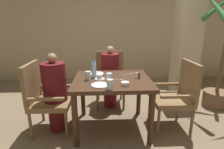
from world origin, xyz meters
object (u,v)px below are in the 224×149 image
object	(u,v)px
plate_main_right	(96,74)
bowl_small	(125,84)
chair_right_side	(177,93)
potted_palm	(222,67)
plate_main_left	(100,85)
teacup_with_saucer	(100,77)
glass_tall_mid	(109,78)
water_bottle	(94,70)
chair_far_side	(110,77)
glass_tall_far	(110,84)
diner_in_left_chair	(55,92)
diner_in_far_chair	(110,76)
glass_tall_near	(88,76)
chair_left_side	(45,96)

from	to	relation	value
plate_main_right	bowl_small	size ratio (longest dim) A/B	2.25
chair_right_side	potted_palm	size ratio (longest dim) A/B	0.46
potted_palm	bowl_small	xyz separation A→B (m)	(-1.83, -0.90, 0.02)
plate_main_left	plate_main_right	size ratio (longest dim) A/B	1.00
teacup_with_saucer	chair_right_side	bearing A→B (deg)	0.12
bowl_small	glass_tall_mid	bearing A→B (deg)	143.42
chair_right_side	potted_palm	bearing A→B (deg)	31.06
potted_palm	water_bottle	size ratio (longest dim) A/B	9.13
chair_far_side	glass_tall_far	world-z (taller)	chair_far_side
plate_main_right	diner_in_left_chair	bearing A→B (deg)	-155.42
diner_in_far_chair	potted_palm	world-z (taller)	potted_palm
chair_far_side	water_bottle	bearing A→B (deg)	-107.96
diner_in_far_chair	glass_tall_mid	bearing A→B (deg)	-92.91
water_bottle	bowl_small	bearing A→B (deg)	-42.72
chair_right_side	plate_main_left	world-z (taller)	chair_right_side
diner_in_left_chair	diner_in_far_chair	size ratio (longest dim) A/B	1.00
plate_main_right	glass_tall_near	size ratio (longest dim) A/B	1.90
bowl_small	plate_main_left	bearing A→B (deg)	176.76
chair_far_side	diner_in_far_chair	distance (m)	0.16
plate_main_left	teacup_with_saucer	bearing A→B (deg)	92.90
potted_palm	water_bottle	distance (m)	2.29
glass_tall_mid	bowl_small	bearing A→B (deg)	-36.58
plate_main_left	chair_left_side	bearing A→B (deg)	161.89
glass_tall_far	teacup_with_saucer	bearing A→B (deg)	107.67
diner_in_left_chair	diner_in_far_chair	world-z (taller)	same
diner_in_far_chair	potted_palm	distance (m)	1.99
chair_right_side	glass_tall_near	world-z (taller)	chair_right_side
potted_palm	teacup_with_saucer	world-z (taller)	potted_palm
bowl_small	glass_tall_mid	xyz separation A→B (m)	(-0.19, 0.14, 0.04)
water_bottle	plate_main_left	bearing A→B (deg)	-74.83
plate_main_left	teacup_with_saucer	distance (m)	0.26
diner_in_left_chair	potted_palm	bearing A→B (deg)	12.68
chair_far_side	glass_tall_mid	bearing A→B (deg)	-92.48
water_bottle	glass_tall_mid	world-z (taller)	water_bottle
diner_in_left_chair	plate_main_left	world-z (taller)	diner_in_left_chair
bowl_small	water_bottle	bearing A→B (deg)	137.28
chair_left_side	chair_right_side	bearing A→B (deg)	0.00
plate_main_right	water_bottle	distance (m)	0.19
chair_far_side	plate_main_right	distance (m)	0.70
diner_in_far_chair	potted_palm	bearing A→B (deg)	-2.77
bowl_small	glass_tall_mid	size ratio (longest dim) A/B	0.84
plate_main_left	glass_tall_mid	bearing A→B (deg)	47.43
plate_main_right	chair_far_side	bearing A→B (deg)	69.34
diner_in_left_chair	plate_main_left	size ratio (longest dim) A/B	4.89
chair_far_side	teacup_with_saucer	bearing A→B (deg)	-101.01
plate_main_right	teacup_with_saucer	xyz separation A→B (m)	(0.06, -0.26, 0.02)
plate_main_left	glass_tall_near	distance (m)	0.29
diner_in_left_chair	chair_right_side	distance (m)	1.73
plate_main_right	glass_tall_mid	xyz separation A→B (m)	(0.19, -0.39, 0.05)
bowl_small	glass_tall_far	size ratio (longest dim) A/B	0.84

